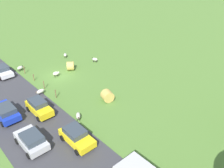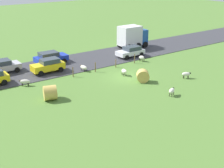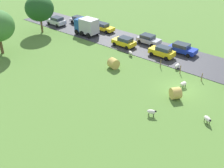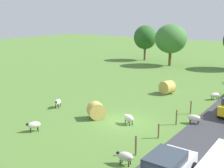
{
  "view_description": "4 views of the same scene",
  "coord_description": "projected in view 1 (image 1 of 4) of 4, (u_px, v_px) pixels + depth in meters",
  "views": [
    {
      "loc": [
        15.97,
        29.73,
        17.21
      ],
      "look_at": [
        -2.84,
        8.89,
        1.18
      ],
      "focal_mm": 38.39,
      "sensor_mm": 36.0,
      "label": 1
    },
    {
      "loc": [
        -27.02,
        21.32,
        12.34
      ],
      "look_at": [
        -2.15,
        3.62,
        0.58
      ],
      "focal_mm": 49.22,
      "sensor_mm": 36.0,
      "label": 2
    },
    {
      "loc": [
        -28.41,
        -12.46,
        18.05
      ],
      "look_at": [
        -6.13,
        6.09,
        1.18
      ],
      "focal_mm": 44.29,
      "sensor_mm": 36.0,
      "label": 3
    },
    {
      "loc": [
        12.09,
        -18.79,
        8.54
      ],
      "look_at": [
        -6.16,
        7.16,
        0.97
      ],
      "focal_mm": 46.9,
      "sensor_mm": 36.0,
      "label": 4
    }
  ],
  "objects": [
    {
      "name": "ground_plane",
      "position": [
        60.0,
        76.0,
        36.99
      ],
      "size": [
        160.0,
        160.0,
        0.0
      ],
      "primitive_type": "plane",
      "color": "#517A33"
    },
    {
      "name": "fence_post_3",
      "position": [
        56.0,
        94.0,
        31.22
      ],
      "size": [
        0.12,
        0.12,
        1.21
      ],
      "primitive_type": "cylinder",
      "color": "brown",
      "rests_on": "ground_plane"
    },
    {
      "name": "fence_post_0",
      "position": [
        24.0,
        70.0,
        37.28
      ],
      "size": [
        0.12,
        0.12,
        1.29
      ],
      "primitive_type": "cylinder",
      "color": "brown",
      "rests_on": "ground_plane"
    },
    {
      "name": "car_4",
      "position": [
        31.0,
        140.0,
        23.35
      ],
      "size": [
        2.2,
        4.0,
        1.57
      ],
      "color": "#B7B7BC",
      "rests_on": "road_strip"
    },
    {
      "name": "sheep_4",
      "position": [
        95.0,
        59.0,
        41.05
      ],
      "size": [
        0.83,
        1.07,
        0.8
      ],
      "color": "silver",
      "rests_on": "ground_plane"
    },
    {
      "name": "fence_post_1",
      "position": [
        34.0,
        77.0,
        35.31
      ],
      "size": [
        0.12,
        0.12,
        1.08
      ],
      "primitive_type": "cylinder",
      "color": "brown",
      "rests_on": "ground_plane"
    },
    {
      "name": "car_0",
      "position": [
        76.0,
        136.0,
        23.8
      ],
      "size": [
        2.08,
        4.0,
        1.6
      ],
      "color": "yellow",
      "rests_on": "road_strip"
    },
    {
      "name": "road_strip",
      "position": [
        5.0,
        95.0,
        32.02
      ],
      "size": [
        8.0,
        80.0,
        0.06
      ],
      "primitive_type": "cube",
      "color": "#38383D",
      "rests_on": "ground_plane"
    },
    {
      "name": "car_6",
      "position": [
        6.0,
        111.0,
        27.41
      ],
      "size": [
        2.19,
        4.36,
        1.57
      ],
      "color": "#1933B2",
      "rests_on": "road_strip"
    },
    {
      "name": "hay_bale_1",
      "position": [
        70.0,
        66.0,
        38.36
      ],
      "size": [
        1.7,
        1.78,
        1.4
      ],
      "primitive_type": "cylinder",
      "rotation": [
        1.57,
        0.0,
        0.94
      ],
      "color": "tan",
      "rests_on": "ground_plane"
    },
    {
      "name": "sheep_1",
      "position": [
        78.0,
        116.0,
        27.31
      ],
      "size": [
        1.04,
        1.24,
        0.74
      ],
      "color": "beige",
      "rests_on": "ground_plane"
    },
    {
      "name": "car_3",
      "position": [
        3.0,
        71.0,
        36.57
      ],
      "size": [
        2.08,
        4.11,
        1.5
      ],
      "color": "silver",
      "rests_on": "road_strip"
    },
    {
      "name": "sheep_3",
      "position": [
        40.0,
        91.0,
        32.0
      ],
      "size": [
        1.3,
        0.62,
        0.74
      ],
      "color": "silver",
      "rests_on": "ground_plane"
    },
    {
      "name": "sheep_5",
      "position": [
        20.0,
        68.0,
        38.18
      ],
      "size": [
        1.11,
        0.7,
        0.8
      ],
      "color": "beige",
      "rests_on": "ground_plane"
    },
    {
      "name": "sheep_2",
      "position": [
        56.0,
        73.0,
        36.46
      ],
      "size": [
        1.07,
        0.77,
        0.8
      ],
      "color": "silver",
      "rests_on": "ground_plane"
    },
    {
      "name": "hay_bale_0",
      "position": [
        107.0,
        96.0,
        30.57
      ],
      "size": [
        1.75,
        1.6,
        1.45
      ],
      "primitive_type": "cylinder",
      "rotation": [
        1.57,
        0.0,
        2.85
      ],
      "color": "tan",
      "rests_on": "ground_plane"
    },
    {
      "name": "fence_post_2",
      "position": [
        44.0,
        85.0,
        33.24
      ],
      "size": [
        0.12,
        0.12,
        1.24
      ],
      "primitive_type": "cylinder",
      "color": "brown",
      "rests_on": "ground_plane"
    },
    {
      "name": "sheep_0",
      "position": [
        65.0,
        55.0,
        42.81
      ],
      "size": [
        0.92,
        1.09,
        0.77
      ],
      "color": "silver",
      "rests_on": "ground_plane"
    },
    {
      "name": "car_5",
      "position": [
        39.0,
        107.0,
        28.12
      ],
      "size": [
        1.93,
        4.0,
        1.68
      ],
      "color": "yellow",
      "rests_on": "road_strip"
    }
  ]
}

